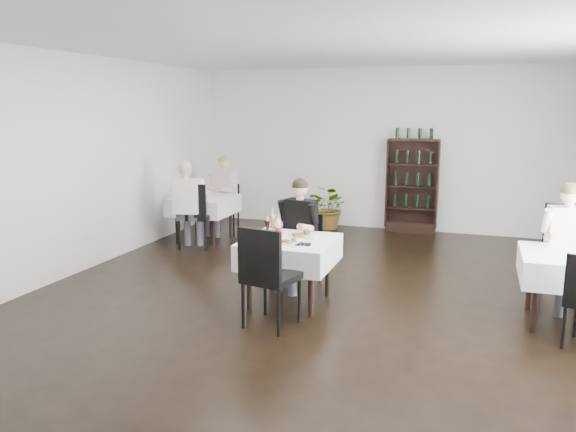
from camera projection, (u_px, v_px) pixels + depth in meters
The scene contains 21 objects.
room_shell at pixel (315, 178), 6.28m from camera, with size 9.00×9.00×9.00m.
wine_shelf at pixel (412, 187), 10.23m from camera, with size 0.90×0.28×1.75m.
main_table at pixel (290, 252), 6.55m from camera, with size 1.03×1.03×0.77m.
left_table at pixel (204, 205), 9.63m from camera, with size 0.98×0.98×0.77m.
right_table at pixel (570, 268), 5.87m from camera, with size 0.98×0.98×0.77m.
potted_tree at pixel (330, 207), 10.56m from camera, with size 0.76×0.66×0.84m, color #2A6121.
main_chair_far at pixel (304, 245), 7.29m from camera, with size 0.43×0.43×0.92m.
main_chair_near at pixel (267, 271), 5.77m from camera, with size 0.58×0.59×1.09m.
left_chair_far at pixel (227, 206), 10.21m from camera, with size 0.48×0.48×0.90m.
left_chair_near at pixel (194, 212), 9.05m from camera, with size 0.57×0.58×1.08m.
right_chair_far at pixel (564, 247), 6.65m from camera, with size 0.61×0.62×1.14m.
diner_main at pixel (297, 225), 7.03m from camera, with size 0.58×0.61×1.41m.
diner_left_far at pixel (222, 189), 10.09m from camera, with size 0.59×0.63×1.43m.
diner_left_near at pixel (188, 198), 8.96m from camera, with size 0.60×0.63×1.45m.
diner_right_far at pixel (568, 237), 6.31m from camera, with size 0.58×0.60×1.46m.
plate_far at pixel (301, 236), 6.61m from camera, with size 0.36×0.36×0.09m.
plate_near at pixel (289, 242), 6.32m from camera, with size 0.26×0.26×0.07m.
pilsner_dark at pixel (267, 229), 6.55m from camera, with size 0.06×0.06×0.26m.
pilsner_lager at pixel (273, 225), 6.62m from camera, with size 0.08×0.08×0.34m.
coke_bottle at pixel (278, 228), 6.60m from camera, with size 0.07×0.07×0.27m.
napkin_cutlery at pixel (303, 244), 6.26m from camera, with size 0.19×0.19×0.02m.
Camera 1 is at (1.73, -6.01, 2.29)m, focal length 35.00 mm.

